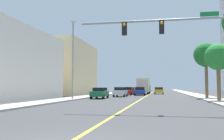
# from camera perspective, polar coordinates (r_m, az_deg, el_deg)

# --- Properties ---
(ground) EXTENTS (192.00, 192.00, 0.00)m
(ground) POSITION_cam_1_polar(r_m,az_deg,el_deg) (48.38, 7.94, -5.54)
(ground) COLOR #38383A
(sidewalk_left) EXTENTS (2.79, 168.00, 0.15)m
(sidewalk_left) POSITION_cam_1_polar(r_m,az_deg,el_deg) (49.56, -2.01, -5.44)
(sidewalk_left) COLOR #9E9B93
(sidewalk_left) RESTS_ON ground
(sidewalk_right) EXTENTS (2.79, 168.00, 0.15)m
(sidewalk_right) POSITION_cam_1_polar(r_m,az_deg,el_deg) (48.68, 18.06, -5.29)
(sidewalk_right) COLOR #B2ADA3
(sidewalk_right) RESTS_ON ground
(lane_marking_center) EXTENTS (0.16, 144.00, 0.01)m
(lane_marking_center) POSITION_cam_1_polar(r_m,az_deg,el_deg) (48.38, 7.94, -5.54)
(lane_marking_center) COLOR yellow
(lane_marking_center) RESTS_ON ground
(building_left_far) EXTENTS (11.80, 16.30, 10.16)m
(building_left_far) POSITION_cam_1_polar(r_m,az_deg,el_deg) (52.45, -11.76, 0.20)
(building_left_far) COLOR beige
(building_left_far) RESTS_ON ground
(traffic_signal_mast) EXTENTS (10.33, 0.36, 6.02)m
(traffic_signal_mast) POSITION_cam_1_polar(r_m,az_deg,el_deg) (16.78, 16.83, 6.98)
(traffic_signal_mast) COLOR gray
(traffic_signal_mast) RESTS_ON sidewalk_right
(street_lamp) EXTENTS (0.56, 0.28, 9.16)m
(street_lamp) POSITION_cam_1_polar(r_m,az_deg,el_deg) (30.48, -8.68, 3.11)
(street_lamp) COLOR gray
(street_lamp) RESTS_ON sidewalk_left
(palm_mid) EXTENTS (2.82, 2.82, 5.98)m
(palm_mid) POSITION_cam_1_polar(r_m,az_deg,el_deg) (29.44, 22.45, 2.56)
(palm_mid) COLOR brown
(palm_mid) RESTS_ON sidewalk_right
(palm_far) EXTENTS (3.24, 3.24, 7.31)m
(palm_far) POSITION_cam_1_polar(r_m,az_deg,el_deg) (36.69, 20.09, 3.07)
(palm_far) COLOR brown
(palm_far) RESTS_ON sidewalk_right
(car_green) EXTENTS (1.88, 4.27, 1.45)m
(car_green) POSITION_cam_1_polar(r_m,az_deg,el_deg) (34.05, -2.71, -5.06)
(car_green) COLOR #196638
(car_green) RESTS_ON ground
(car_gray) EXTENTS (1.80, 4.31, 1.44)m
(car_gray) POSITION_cam_1_polar(r_m,az_deg,el_deg) (55.69, 4.29, -4.56)
(car_gray) COLOR slate
(car_gray) RESTS_ON ground
(car_blue) EXTENTS (2.03, 3.92, 1.51)m
(car_blue) POSITION_cam_1_polar(r_m,az_deg,el_deg) (46.99, 6.22, -4.67)
(car_blue) COLOR #1E389E
(car_blue) RESTS_ON ground
(car_yellow) EXTENTS (1.99, 4.58, 1.46)m
(car_yellow) POSITION_cam_1_polar(r_m,az_deg,el_deg) (56.46, 10.35, -4.48)
(car_yellow) COLOR gold
(car_yellow) RESTS_ON ground
(car_red) EXTENTS (1.98, 4.29, 1.51)m
(car_red) POSITION_cam_1_polar(r_m,az_deg,el_deg) (48.95, 3.56, -4.63)
(car_red) COLOR red
(car_red) RESTS_ON ground
(car_white) EXTENTS (1.88, 3.87, 1.50)m
(car_white) POSITION_cam_1_polar(r_m,az_deg,el_deg) (40.31, 1.87, -4.84)
(car_white) COLOR white
(car_white) RESTS_ON ground
(delivery_truck) EXTENTS (2.53, 7.90, 3.25)m
(delivery_truck) POSITION_cam_1_polar(r_m,az_deg,el_deg) (55.75, 7.04, -3.54)
(delivery_truck) COLOR #194799
(delivery_truck) RESTS_ON ground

